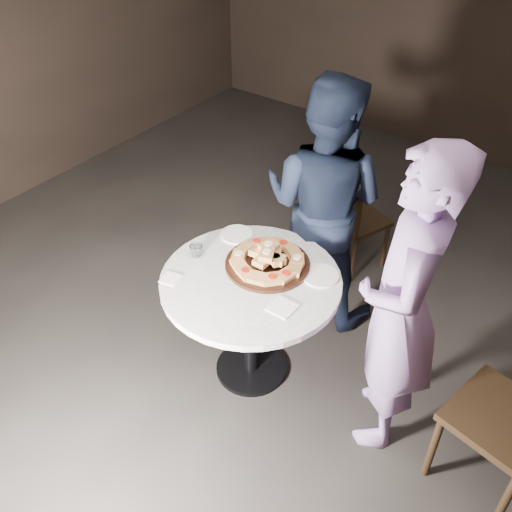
% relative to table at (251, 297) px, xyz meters
% --- Properties ---
extents(floor, '(7.00, 7.00, 0.00)m').
position_rel_table_xyz_m(floor, '(-0.01, 0.10, -0.63)').
color(floor, black).
rests_on(floor, ground).
extents(table, '(1.20, 1.20, 0.77)m').
position_rel_table_xyz_m(table, '(0.00, 0.00, 0.00)').
color(table, black).
rests_on(table, ground).
extents(serving_board, '(0.50, 0.50, 0.02)m').
position_rel_table_xyz_m(serving_board, '(0.01, 0.15, 0.15)').
color(serving_board, black).
rests_on(serving_board, table).
extents(focaccia_pile, '(0.44, 0.44, 0.12)m').
position_rel_table_xyz_m(focaccia_pile, '(0.01, 0.15, 0.20)').
color(focaccia_pile, '#B27C45').
rests_on(focaccia_pile, serving_board).
extents(plate_left, '(0.21, 0.21, 0.01)m').
position_rel_table_xyz_m(plate_left, '(-0.32, 0.28, 0.15)').
color(plate_left, white).
rests_on(plate_left, table).
extents(plate_right, '(0.23, 0.23, 0.01)m').
position_rel_table_xyz_m(plate_right, '(0.31, 0.25, 0.15)').
color(plate_right, white).
rests_on(plate_right, table).
extents(water_glass, '(0.09, 0.09, 0.08)m').
position_rel_table_xyz_m(water_glass, '(-0.38, -0.03, 0.18)').
color(water_glass, silver).
rests_on(water_glass, table).
extents(napkin_near, '(0.12, 0.12, 0.01)m').
position_rel_table_xyz_m(napkin_near, '(-0.36, -0.27, 0.15)').
color(napkin_near, white).
rests_on(napkin_near, table).
extents(napkin_far, '(0.14, 0.14, 0.01)m').
position_rel_table_xyz_m(napkin_far, '(0.28, -0.09, 0.15)').
color(napkin_far, white).
rests_on(napkin_far, table).
extents(chair_far, '(0.49, 0.50, 0.81)m').
position_rel_table_xyz_m(chair_far, '(-0.04, 1.29, -0.16)').
color(chair_far, black).
rests_on(chair_far, ground).
extents(diner_navy, '(0.90, 0.74, 1.72)m').
position_rel_table_xyz_m(diner_navy, '(-0.01, 0.79, 0.23)').
color(diner_navy, black).
rests_on(diner_navy, ground).
extents(diner_teal, '(0.65, 0.78, 1.82)m').
position_rel_table_xyz_m(diner_teal, '(0.83, 0.14, 0.28)').
color(diner_teal, '#856AA7').
rests_on(diner_teal, ground).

